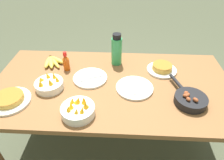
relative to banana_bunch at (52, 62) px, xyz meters
name	(u,v)px	position (x,y,z in m)	size (l,w,h in m)	color
ground_plane	(112,144)	(0.49, -0.23, -0.74)	(14.00, 14.00, 0.00)	#474C38
dining_table	(112,93)	(0.49, -0.23, -0.11)	(1.70, 0.87, 0.73)	brown
banana_bunch	(52,62)	(0.00, 0.00, 0.00)	(0.16, 0.19, 0.04)	gold
skillet	(190,99)	(0.99, -0.40, 0.01)	(0.20, 0.35, 0.08)	black
frittata_plate_center	(9,99)	(-0.14, -0.45, 0.00)	(0.26, 0.26, 0.05)	silver
frittata_plate_side	(162,68)	(0.87, -0.06, 0.00)	(0.22, 0.22, 0.06)	silver
empty_plate_near_front	(90,78)	(0.33, -0.19, -0.01)	(0.25, 0.25, 0.02)	silver
empty_plate_far_left	(134,88)	(0.65, -0.28, -0.01)	(0.25, 0.25, 0.02)	silver
fruit_bowl_mango	(78,110)	(0.31, -0.53, 0.02)	(0.20, 0.20, 0.11)	silver
fruit_bowl_citrus	(49,84)	(0.07, -0.30, 0.01)	(0.19, 0.19, 0.10)	silver
water_bottle	(117,50)	(0.52, 0.03, 0.10)	(0.08, 0.08, 0.26)	#2D9351
hot_sauce_bottle	(66,62)	(0.14, -0.08, 0.05)	(0.05, 0.05, 0.15)	#C64C0F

